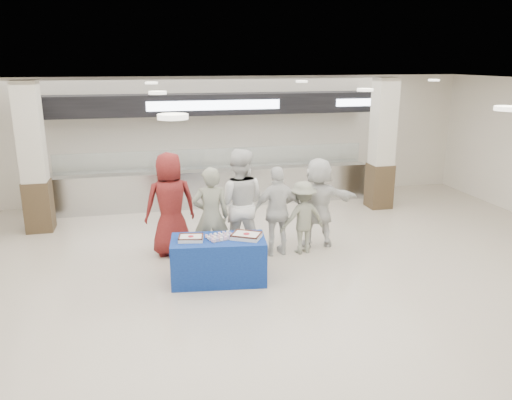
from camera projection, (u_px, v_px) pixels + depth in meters
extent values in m
plane|color=beige|center=(265.00, 297.00, 7.85)|extent=(14.00, 14.00, 0.00)
cube|color=#B9BCC1|center=(214.00, 187.00, 12.79)|extent=(8.00, 0.80, 0.90)
cube|color=#B9BCC1|center=(214.00, 169.00, 12.67)|extent=(8.00, 0.85, 0.04)
cube|color=white|center=(215.00, 158.00, 12.30)|extent=(7.60, 0.02, 0.50)
cube|color=black|center=(212.00, 104.00, 12.23)|extent=(8.40, 0.70, 0.50)
cube|color=white|center=(215.00, 105.00, 11.89)|extent=(3.20, 0.03, 0.22)
cube|color=white|center=(362.00, 102.00, 12.71)|extent=(1.40, 0.03, 0.18)
cube|color=#3A2B1A|center=(39.00, 206.00, 10.78)|extent=(0.55, 0.55, 1.10)
cube|color=beige|center=(30.00, 132.00, 10.34)|extent=(0.50, 0.50, 2.10)
cube|color=#3A2B1A|center=(379.00, 186.00, 12.51)|extent=(0.55, 0.55, 1.10)
cube|color=beige|center=(384.00, 122.00, 12.07)|extent=(0.50, 0.50, 2.10)
cube|color=navy|center=(219.00, 260.00, 8.32)|extent=(1.63, 0.97, 0.75)
cube|color=white|center=(191.00, 238.00, 8.14)|extent=(0.44, 0.37, 0.06)
cube|color=#4A2215|center=(191.00, 236.00, 8.13)|extent=(0.44, 0.37, 0.02)
cylinder|color=#AE1827|center=(191.00, 236.00, 8.13)|extent=(0.10, 0.10, 0.01)
cube|color=white|center=(246.00, 236.00, 8.24)|extent=(0.57, 0.53, 0.07)
cube|color=#4A2215|center=(246.00, 233.00, 8.23)|extent=(0.57, 0.53, 0.02)
cylinder|color=#AE1827|center=(246.00, 234.00, 8.23)|extent=(0.14, 0.14, 0.01)
cube|color=#A8A7AC|center=(220.00, 238.00, 8.23)|extent=(0.46, 0.40, 0.01)
imported|color=maroon|center=(170.00, 204.00, 9.35)|extent=(1.04, 0.75, 1.97)
imported|color=slate|center=(211.00, 217.00, 8.88)|extent=(0.68, 0.46, 1.80)
imported|color=silver|center=(239.00, 204.00, 9.22)|extent=(1.18, 1.03, 2.05)
imported|color=silver|center=(278.00, 211.00, 9.35)|extent=(1.04, 0.50, 1.71)
imported|color=slate|center=(303.00, 217.00, 9.48)|extent=(0.99, 0.68, 1.41)
imported|color=white|center=(318.00, 202.00, 9.79)|extent=(1.71, 0.71, 1.79)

